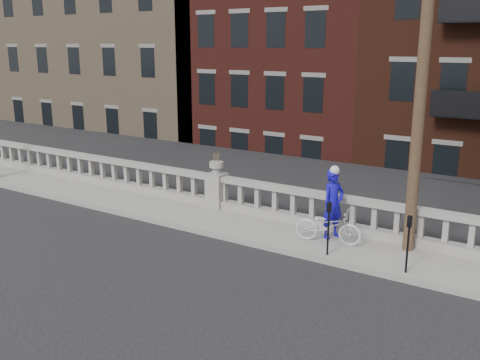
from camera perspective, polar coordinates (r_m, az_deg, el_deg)
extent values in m
plane|color=black|center=(14.37, -11.71, -7.27)|extent=(120.00, 120.00, 0.00)
cube|color=gray|center=(16.46, -4.40, -3.91)|extent=(32.00, 2.20, 0.15)
cube|color=gray|center=(17.13, -2.48, -2.44)|extent=(28.00, 0.34, 0.25)
cube|color=gray|center=(16.91, -2.51, 0.23)|extent=(28.00, 0.34, 0.16)
cube|color=gray|center=(17.01, -2.50, -1.07)|extent=(0.55, 0.55, 1.10)
cylinder|color=gray|center=(16.85, -2.52, 1.06)|extent=(0.24, 0.24, 0.20)
cylinder|color=gray|center=(16.81, -2.53, 1.66)|extent=(0.44, 0.44, 0.18)
cube|color=#605E59|center=(18.35, -1.75, -10.27)|extent=(36.00, 0.50, 5.15)
cube|color=black|center=(38.07, 17.20, -2.27)|extent=(80.00, 44.00, 0.50)
cube|color=#595651|center=(22.78, 0.09, -6.80)|extent=(16.00, 7.00, 4.00)
cube|color=#8D765B|center=(40.31, -8.42, 13.90)|extent=(18.00, 16.00, 20.00)
cube|color=#4A1B15|center=(32.47, 8.28, 8.52)|extent=(10.00, 14.00, 14.00)
cylinder|color=#422D1E|center=(13.41, 19.08, 13.29)|extent=(0.28, 0.28, 10.00)
cylinder|color=black|center=(13.33, 9.38, -5.68)|extent=(0.05, 0.05, 1.10)
cube|color=black|center=(13.11, 9.50, -2.89)|extent=(0.10, 0.08, 0.26)
cube|color=black|center=(13.06, 9.42, -2.77)|extent=(0.06, 0.01, 0.08)
cylinder|color=black|center=(12.74, 17.42, -7.13)|extent=(0.05, 0.05, 1.10)
cube|color=black|center=(12.52, 17.66, -4.23)|extent=(0.10, 0.08, 0.26)
cube|color=black|center=(12.46, 17.61, -4.11)|extent=(0.06, 0.01, 0.08)
imported|color=silver|center=(14.17, 9.39, -4.86)|extent=(1.82, 0.92, 0.91)
imported|color=#130BAF|center=(14.43, 9.91, -2.52)|extent=(0.68, 0.80, 1.87)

